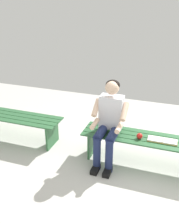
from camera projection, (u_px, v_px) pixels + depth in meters
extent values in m
cube|color=beige|center=(44.00, 189.00, 3.50)|extent=(10.00, 7.00, 0.04)
cube|color=#2D6038|center=(148.00, 133.00, 3.96)|extent=(1.89, 0.11, 0.02)
cube|color=#2D6038|center=(147.00, 136.00, 3.86)|extent=(1.89, 0.11, 0.02)
cube|color=#2D6038|center=(146.00, 140.00, 3.76)|extent=(1.89, 0.11, 0.02)
cube|color=#2D6038|center=(144.00, 144.00, 3.66)|extent=(1.89, 0.11, 0.02)
cube|color=#2D6038|center=(93.00, 141.00, 4.15)|extent=(0.03, 0.41, 0.42)
cube|color=#2D6038|center=(15.00, 111.00, 4.67)|extent=(1.87, 0.11, 0.02)
cube|color=#2D6038|center=(11.00, 114.00, 4.57)|extent=(1.87, 0.11, 0.02)
cube|color=#2D6038|center=(7.00, 117.00, 4.47)|extent=(1.87, 0.11, 0.02)
cube|color=#2D6038|center=(2.00, 120.00, 4.37)|extent=(1.87, 0.11, 0.02)
cube|color=#2D6038|center=(52.00, 134.00, 4.36)|extent=(0.03, 0.41, 0.42)
cube|color=silver|center=(111.00, 112.00, 3.85)|extent=(0.34, 0.20, 0.50)
sphere|color=beige|center=(112.00, 88.00, 3.69)|extent=(0.20, 0.20, 0.20)
ellipsoid|color=black|center=(113.00, 85.00, 3.70)|extent=(0.20, 0.19, 0.15)
cylinder|color=navy|center=(113.00, 134.00, 3.76)|extent=(0.13, 0.40, 0.13)
cylinder|color=navy|center=(101.00, 132.00, 3.81)|extent=(0.13, 0.40, 0.13)
cylinder|color=navy|center=(109.00, 157.00, 3.70)|extent=(0.11, 0.11, 0.51)
cube|color=black|center=(107.00, 172.00, 3.74)|extent=(0.10, 0.22, 0.07)
cylinder|color=navy|center=(97.00, 154.00, 3.75)|extent=(0.11, 0.11, 0.51)
cube|color=black|center=(95.00, 169.00, 3.79)|extent=(0.10, 0.22, 0.07)
cylinder|color=beige|center=(125.00, 112.00, 3.69)|extent=(0.08, 0.28, 0.23)
cylinder|color=beige|center=(119.00, 128.00, 3.64)|extent=(0.07, 0.26, 0.07)
cylinder|color=beige|center=(96.00, 108.00, 3.82)|extent=(0.08, 0.28, 0.23)
cylinder|color=beige|center=(95.00, 124.00, 3.75)|extent=(0.07, 0.26, 0.07)
sphere|color=red|center=(140.00, 136.00, 3.76)|extent=(0.09, 0.09, 0.09)
cube|color=white|center=(170.00, 142.00, 3.68)|extent=(0.20, 0.15, 0.02)
cube|color=white|center=(155.00, 139.00, 3.75)|extent=(0.20, 0.15, 0.02)
cube|color=#BF8C1E|center=(162.00, 141.00, 3.72)|extent=(0.41, 0.16, 0.01)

